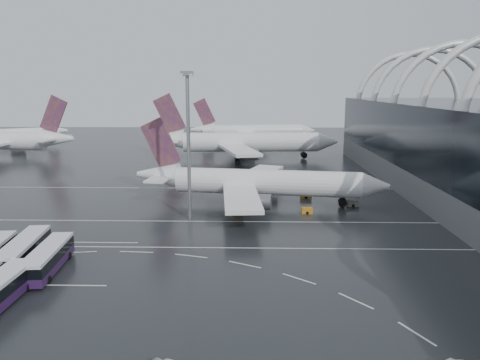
{
  "coord_description": "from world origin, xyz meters",
  "views": [
    {
      "loc": [
        7.57,
        -68.97,
        23.87
      ],
      "look_at": [
        5.56,
        15.21,
        7.0
      ],
      "focal_mm": 35.0,
      "sensor_mm": 36.0,
      "label": 1
    }
  ],
  "objects_px": {
    "gse_cart_belly_a": "(307,210)",
    "airliner_gate_c": "(251,132)",
    "jet_remote_mid": "(9,141)",
    "gse_cart_belly_e": "(306,195)",
    "floodlight_mast": "(188,128)",
    "gse_cart_belly_d": "(353,203)",
    "gse_cart_belly_c": "(237,212)",
    "bus_row_near_d": "(48,258)",
    "bus_row_near_c": "(24,251)",
    "airliner_gate_b": "(241,143)",
    "jet_remote_far": "(18,135)",
    "airliner_main": "(254,183)"
  },
  "relations": [
    {
      "from": "gse_cart_belly_a",
      "to": "airliner_gate_c",
      "type": "bearing_deg",
      "value": 95.39
    },
    {
      "from": "jet_remote_mid",
      "to": "gse_cart_belly_e",
      "type": "xyz_separation_m",
      "value": [
        95.25,
        -58.85,
        -4.83
      ]
    },
    {
      "from": "jet_remote_mid",
      "to": "gse_cart_belly_a",
      "type": "distance_m",
      "value": 118.2
    },
    {
      "from": "floodlight_mast",
      "to": "gse_cart_belly_d",
      "type": "relative_size",
      "value": 11.33
    },
    {
      "from": "gse_cart_belly_c",
      "to": "gse_cart_belly_d",
      "type": "height_order",
      "value": "gse_cart_belly_d"
    },
    {
      "from": "jet_remote_mid",
      "to": "bus_row_near_d",
      "type": "distance_m",
      "value": 115.7
    },
    {
      "from": "airliner_gate_c",
      "to": "bus_row_near_c",
      "type": "distance_m",
      "value": 143.98
    },
    {
      "from": "jet_remote_mid",
      "to": "gse_cart_belly_e",
      "type": "height_order",
      "value": "jet_remote_mid"
    },
    {
      "from": "gse_cart_belly_d",
      "to": "airliner_gate_c",
      "type": "bearing_deg",
      "value": 100.81
    },
    {
      "from": "airliner_gate_b",
      "to": "bus_row_near_c",
      "type": "xyz_separation_m",
      "value": [
        -27.57,
        -95.44,
        -3.59
      ]
    },
    {
      "from": "jet_remote_far",
      "to": "gse_cart_belly_a",
      "type": "height_order",
      "value": "jet_remote_far"
    },
    {
      "from": "bus_row_near_c",
      "to": "bus_row_near_d",
      "type": "distance_m",
      "value": 5.01
    },
    {
      "from": "jet_remote_mid",
      "to": "airliner_main",
      "type": "bearing_deg",
      "value": 147.7
    },
    {
      "from": "airliner_main",
      "to": "gse_cart_belly_d",
      "type": "xyz_separation_m",
      "value": [
        19.98,
        -1.64,
        -3.8
      ]
    },
    {
      "from": "jet_remote_mid",
      "to": "gse_cart_belly_a",
      "type": "relative_size",
      "value": 23.45
    },
    {
      "from": "jet_remote_mid",
      "to": "floodlight_mast",
      "type": "relative_size",
      "value": 1.84
    },
    {
      "from": "floodlight_mast",
      "to": "gse_cart_belly_e",
      "type": "xyz_separation_m",
      "value": [
        23.1,
        17.08,
        -16.01
      ]
    },
    {
      "from": "gse_cart_belly_a",
      "to": "jet_remote_far",
      "type": "bearing_deg",
      "value": 136.14
    },
    {
      "from": "gse_cart_belly_e",
      "to": "gse_cart_belly_a",
      "type": "bearing_deg",
      "value": -95.39
    },
    {
      "from": "airliner_gate_b",
      "to": "bus_row_near_d",
      "type": "xyz_separation_m",
      "value": [
        -23.19,
        -97.88,
        -3.68
      ]
    },
    {
      "from": "airliner_gate_c",
      "to": "airliner_gate_b",
      "type": "bearing_deg",
      "value": -103.31
    },
    {
      "from": "airliner_gate_c",
      "to": "bus_row_near_d",
      "type": "bearing_deg",
      "value": -109.46
    },
    {
      "from": "airliner_gate_c",
      "to": "floodlight_mast",
      "type": "height_order",
      "value": "floodlight_mast"
    },
    {
      "from": "airliner_gate_c",
      "to": "gse_cart_belly_d",
      "type": "bearing_deg",
      "value": -88.08
    },
    {
      "from": "jet_remote_far",
      "to": "airliner_gate_b",
      "type": "bearing_deg",
      "value": 131.53
    },
    {
      "from": "airliner_main",
      "to": "jet_remote_mid",
      "type": "bearing_deg",
      "value": 150.51
    },
    {
      "from": "floodlight_mast",
      "to": "airliner_main",
      "type": "bearing_deg",
      "value": 45.08
    },
    {
      "from": "gse_cart_belly_a",
      "to": "gse_cart_belly_d",
      "type": "distance_m",
      "value": 11.42
    },
    {
      "from": "airliner_main",
      "to": "gse_cart_belly_e",
      "type": "height_order",
      "value": "airliner_main"
    },
    {
      "from": "bus_row_near_c",
      "to": "gse_cart_belly_c",
      "type": "distance_m",
      "value": 38.21
    },
    {
      "from": "gse_cart_belly_c",
      "to": "gse_cart_belly_e",
      "type": "distance_m",
      "value": 20.18
    },
    {
      "from": "airliner_main",
      "to": "airliner_gate_c",
      "type": "relative_size",
      "value": 0.97
    },
    {
      "from": "bus_row_near_d",
      "to": "gse_cart_belly_c",
      "type": "distance_m",
      "value": 36.92
    },
    {
      "from": "gse_cart_belly_a",
      "to": "gse_cart_belly_e",
      "type": "xyz_separation_m",
      "value": [
        1.18,
        12.55,
        0.08
      ]
    },
    {
      "from": "bus_row_near_d",
      "to": "gse_cart_belly_e",
      "type": "xyz_separation_m",
      "value": [
        38.57,
        41.95,
        -1.13
      ]
    },
    {
      "from": "bus_row_near_d",
      "to": "gse_cart_belly_d",
      "type": "relative_size",
      "value": 5.7
    },
    {
      "from": "jet_remote_mid",
      "to": "gse_cart_belly_a",
      "type": "bearing_deg",
      "value": 147.84
    },
    {
      "from": "airliner_main",
      "to": "floodlight_mast",
      "type": "bearing_deg",
      "value": -127.07
    },
    {
      "from": "airliner_gate_b",
      "to": "gse_cart_belly_e",
      "type": "height_order",
      "value": "airliner_gate_b"
    },
    {
      "from": "jet_remote_mid",
      "to": "bus_row_near_c",
      "type": "distance_m",
      "value": 111.46
    },
    {
      "from": "gse_cart_belly_c",
      "to": "gse_cart_belly_e",
      "type": "relative_size",
      "value": 0.85
    },
    {
      "from": "jet_remote_mid",
      "to": "floodlight_mast",
      "type": "distance_m",
      "value": 105.33
    },
    {
      "from": "gse_cart_belly_c",
      "to": "jet_remote_mid",
      "type": "bearing_deg",
      "value": 137.94
    },
    {
      "from": "airliner_gate_b",
      "to": "floodlight_mast",
      "type": "distance_m",
      "value": 74.26
    },
    {
      "from": "bus_row_near_d",
      "to": "gse_cart_belly_c",
      "type": "relative_size",
      "value": 6.64
    },
    {
      "from": "jet_remote_mid",
      "to": "floodlight_mast",
      "type": "height_order",
      "value": "floodlight_mast"
    },
    {
      "from": "airliner_gate_b",
      "to": "gse_cart_belly_c",
      "type": "distance_m",
      "value": 69.94
    },
    {
      "from": "airliner_gate_c",
      "to": "jet_remote_mid",
      "type": "relative_size",
      "value": 1.11
    },
    {
      "from": "airliner_main",
      "to": "bus_row_near_d",
      "type": "distance_m",
      "value": 45.85
    },
    {
      "from": "jet_remote_mid",
      "to": "floodlight_mast",
      "type": "bearing_deg",
      "value": 138.58
    }
  ]
}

